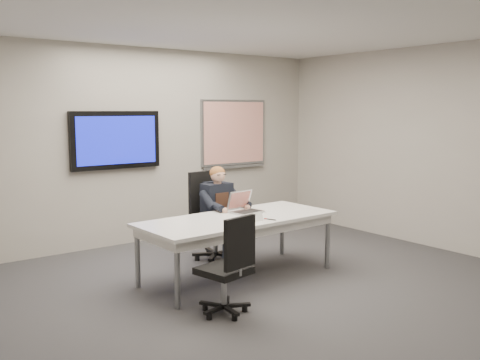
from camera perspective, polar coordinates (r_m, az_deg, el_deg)
floor at (r=5.71m, az=4.66°, el=-12.16°), size 6.00×6.00×0.02m
ceiling at (r=5.45m, az=4.99°, el=16.78°), size 6.00×6.00×0.02m
wall_back at (r=7.89m, az=-9.90°, el=3.64°), size 6.00×0.02×2.80m
wall_right at (r=7.73m, az=21.66°, el=3.14°), size 0.02×6.00×2.80m
conference_table at (r=6.10m, az=-0.22°, el=-4.72°), size 2.32×1.03×0.71m
tv_display at (r=7.62m, az=-13.09°, el=4.17°), size 1.30×0.09×0.80m
whiteboard at (r=8.67m, az=-0.65°, el=4.96°), size 1.25×0.08×1.10m
office_chair_far at (r=6.91m, az=-2.90°, el=-5.60°), size 0.60×0.60×1.13m
office_chair_near at (r=5.10m, az=-1.37°, el=-11.00°), size 0.54×0.54×0.96m
seated_person at (r=6.68m, az=-1.70°, el=-4.83°), size 0.38×0.65×1.22m
laptop at (r=6.37m, az=0.44°, el=-2.89°), size 0.38×0.37×0.25m
name_tent at (r=5.87m, az=1.50°, el=-3.96°), size 0.23×0.10×0.09m
pen at (r=5.95m, az=3.20°, el=-4.20°), size 0.06×0.14×0.01m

